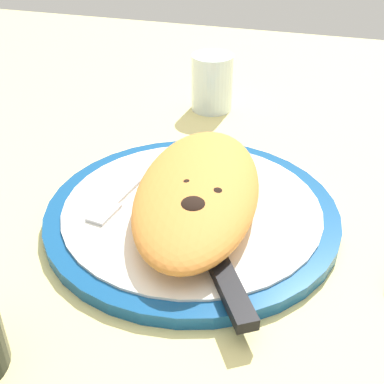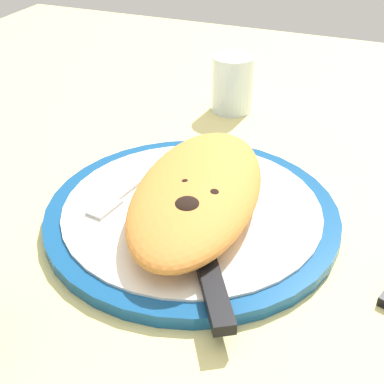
{
  "view_description": "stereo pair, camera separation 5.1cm",
  "coord_description": "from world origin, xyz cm",
  "views": [
    {
      "loc": [
        46.49,
        13.32,
        35.59
      ],
      "look_at": [
        0.0,
        0.0,
        3.74
      ],
      "focal_mm": 49.32,
      "sensor_mm": 36.0,
      "label": 1
    },
    {
      "loc": [
        44.83,
        18.14,
        35.59
      ],
      "look_at": [
        0.0,
        0.0,
        3.74
      ],
      "focal_mm": 49.32,
      "sensor_mm": 36.0,
      "label": 2
    }
  ],
  "objects": [
    {
      "name": "knife",
      "position": [
        9.57,
        5.46,
        2.24
      ],
      "size": [
        20.2,
        13.22,
        1.2
      ],
      "color": "silver",
      "rests_on": "plate"
    },
    {
      "name": "fork",
      "position": [
        -0.2,
        -8.22,
        1.94
      ],
      "size": [
        15.77,
        4.04,
        0.4
      ],
      "color": "silver",
      "rests_on": "plate"
    },
    {
      "name": "water_glass",
      "position": [
        -30.0,
        -5.31,
        3.8
      ],
      "size": [
        6.48,
        6.48,
        8.83
      ],
      "color": "silver",
      "rests_on": "ground_plane"
    },
    {
      "name": "plate",
      "position": [
        0.0,
        0.0,
        0.84
      ],
      "size": [
        32.96,
        32.96,
        1.74
      ],
      "color": "navy",
      "rests_on": "ground_plane"
    },
    {
      "name": "ground_plane",
      "position": [
        0.0,
        0.0,
        -1.5
      ],
      "size": [
        150.0,
        150.0,
        3.0
      ],
      "primitive_type": "cube",
      "color": "#E5D684"
    },
    {
      "name": "calzone",
      "position": [
        0.2,
        0.68,
        4.02
      ],
      "size": [
        28.77,
        16.38,
        4.57
      ],
      "color": "orange",
      "rests_on": "plate"
    }
  ]
}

